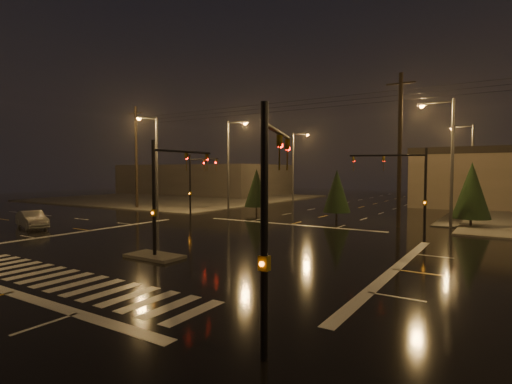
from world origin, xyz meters
TOP-DOWN VIEW (x-y plane):
  - ground at (0.00, 0.00)m, footprint 140.00×140.00m
  - sidewalk_nw at (-30.00, 30.00)m, footprint 36.00×36.00m
  - median_island at (0.00, -4.00)m, footprint 3.00×1.60m
  - crosswalk at (0.00, -9.00)m, footprint 15.00×2.60m
  - stop_bar_near at (0.00, -11.00)m, footprint 16.00×0.50m
  - stop_bar_far at (0.00, 11.00)m, footprint 16.00×0.50m
  - commercial_block at (-35.00, 42.00)m, footprint 30.00×18.00m
  - signal_mast_median at (0.00, -3.07)m, footprint 0.25×4.59m
  - signal_mast_ne at (9.50, 10.14)m, footprint 4.84×1.86m
  - signal_mast_nw at (-9.50, 10.14)m, footprint 4.84×1.86m
  - signal_mast_se at (10.23, -9.75)m, footprint 1.55×3.87m
  - streetlight_1 at (-11.18, 18.00)m, footprint 2.77×0.32m
  - streetlight_2 at (-11.18, 34.00)m, footprint 2.77×0.32m
  - streetlight_3 at (11.18, 16.00)m, footprint 2.77×0.32m
  - streetlight_4 at (11.18, 36.00)m, footprint 2.77×0.32m
  - streetlight_5 at (-16.00, 11.18)m, footprint 0.32×2.77m
  - utility_pole_0 at (-22.00, 14.00)m, footprint 2.20×0.32m
  - utility_pole_1 at (8.00, 14.00)m, footprint 2.20×0.32m
  - conifer_0 at (12.80, 17.19)m, footprint 2.85×2.85m
  - conifer_3 at (-7.07, 16.97)m, footprint 2.54×2.54m
  - conifer_4 at (2.11, 16.04)m, footprint 2.47×2.47m
  - car_crossing at (-15.93, -1.64)m, footprint 4.37×2.42m

SIDE VIEW (x-z plane):
  - ground at x=0.00m, z-range 0.00..0.00m
  - crosswalk at x=0.00m, z-range 0.00..0.01m
  - stop_bar_near at x=0.00m, z-range 0.00..0.01m
  - stop_bar_far at x=0.00m, z-range 0.00..0.01m
  - sidewalk_nw at x=-30.00m, z-range 0.00..0.12m
  - median_island at x=0.00m, z-range 0.00..0.15m
  - car_crossing at x=-15.93m, z-range 0.00..1.37m
  - conifer_4 at x=2.11m, z-range 0.35..4.90m
  - conifer_3 at x=-7.07m, z-range 0.35..5.02m
  - commercial_block at x=-35.00m, z-range 0.00..5.60m
  - conifer_0 at x=12.80m, z-range 0.35..5.50m
  - signal_mast_se at x=10.23m, z-range 0.71..6.71m
  - signal_mast_median at x=0.00m, z-range 0.75..6.75m
  - signal_mast_ne at x=9.50m, z-range 0.79..6.79m
  - signal_mast_nw at x=-9.50m, z-range 0.79..6.79m
  - streetlight_1 at x=-11.18m, z-range 0.80..10.80m
  - streetlight_2 at x=-11.18m, z-range 0.80..10.80m
  - streetlight_3 at x=11.18m, z-range 0.80..10.80m
  - streetlight_4 at x=11.18m, z-range 0.80..10.80m
  - streetlight_5 at x=-16.00m, z-range 0.80..10.80m
  - utility_pole_0 at x=-22.00m, z-range 0.13..12.13m
  - utility_pole_1 at x=8.00m, z-range 0.13..12.13m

